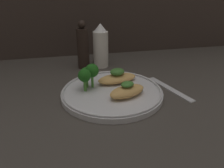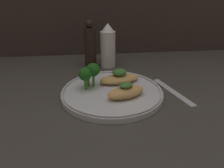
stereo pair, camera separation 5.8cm
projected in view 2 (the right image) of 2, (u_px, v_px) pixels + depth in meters
The scene contains 8 objects.
ground_plane at pixel (112, 97), 60.15cm from camera, with size 180.00×180.00×1.00cm, color #3D3833.
plate at pixel (112, 92), 59.52cm from camera, with size 27.54×27.54×2.00cm.
grilled_meat_front at pixel (126, 91), 55.55cm from camera, with size 11.36×8.46×3.98cm.
grilled_meat_middle at pixel (119, 78), 63.77cm from camera, with size 12.79×8.05×4.21cm.
broccoli_bunch at pixel (89, 72), 59.40cm from camera, with size 5.89×5.47×6.88cm.
sauce_bottle at pixel (108, 46), 78.05cm from camera, with size 5.38×5.38×15.59cm.
pepper_grinder at pixel (90, 46), 77.32cm from camera, with size 4.16×4.16×16.81cm.
fork at pixel (173, 91), 61.40cm from camera, with size 6.42×17.57×0.60cm.
Camera 2 is at (-5.91, -52.78, 27.96)cm, focal length 35.00 mm.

